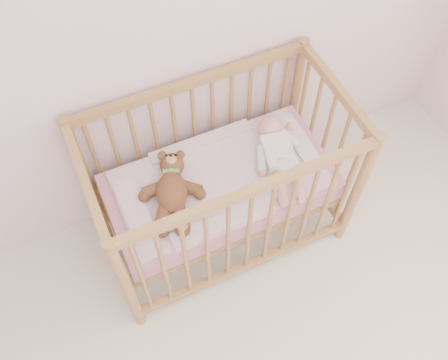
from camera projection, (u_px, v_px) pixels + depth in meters
wall_back at (132, 27)px, 2.15m from camera, size 4.00×0.02×2.70m
crib at (220, 185)px, 2.72m from camera, size 1.36×0.76×1.00m
mattress at (220, 186)px, 2.73m from camera, size 1.22×0.62×0.13m
blanket at (220, 179)px, 2.67m from camera, size 1.10×0.58×0.06m
baby at (278, 153)px, 2.67m from camera, size 0.41×0.64×0.14m
teddy_bear at (172, 192)px, 2.53m from camera, size 0.52×0.61×0.14m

